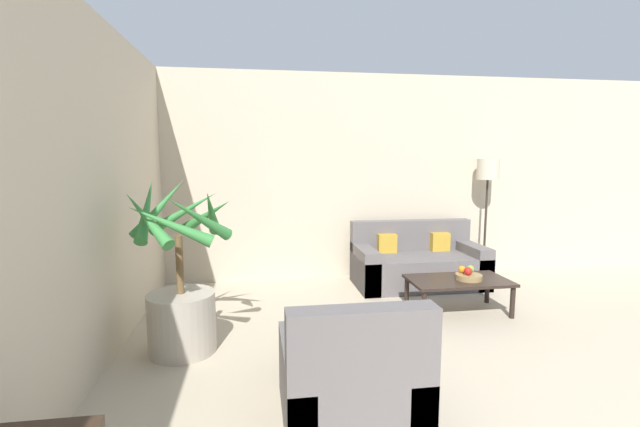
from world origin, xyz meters
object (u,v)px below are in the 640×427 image
Objects in this scene: sofa_loveseat at (417,264)px; fruit_bowl at (469,277)px; armchair at (350,380)px; apple_green at (470,269)px; coffee_table at (458,283)px; orange_fruit at (462,269)px; ottoman at (338,340)px; potted_palm at (181,295)px; apple_red at (468,271)px; floor_lamp at (488,178)px.

sofa_loveseat reaches higher than fruit_bowl.
apple_green is at bearing 45.37° from armchair.
coffee_table is 14.07× the size of orange_fruit.
armchair is 0.79m from ottoman.
coffee_table is (2.69, 0.52, -0.17)m from potted_palm.
sofa_loveseat is 1.56× the size of coffee_table.
fruit_bowl is 0.08m from apple_red.
fruit_bowl is 3.21× the size of apple_red.
apple_green is 0.10× the size of armchair.
floor_lamp is at bearing 12.49° from sofa_loveseat.
ottoman is (-1.50, -0.91, -0.28)m from orange_fruit.
ottoman is (-1.52, -0.81, -0.28)m from apple_red.
apple_green is (-0.84, -1.21, -0.89)m from floor_lamp.
apple_green is 0.09m from orange_fruit.
apple_red is 2.26m from armchair.
potted_palm reaches higher than apple_green.
sofa_loveseat is at bearing 30.05° from potted_palm.
sofa_loveseat is at bearing 101.12° from apple_green.
orange_fruit is 2.32m from armchair.
apple_red reaches higher than orange_fruit.
floor_lamp is 5.94× the size of fruit_bowl.
apple_green is at bearing 10.09° from coffee_table.
fruit_bowl is at bearing -17.84° from coffee_table.
apple_red is 0.10m from orange_fruit.
armchair reaches higher than orange_fruit.
apple_red is at bearing -79.05° from orange_fruit.
ottoman is at bearing -150.47° from apple_green.
sofa_loveseat is 3.04m from armchair.
sofa_loveseat is 20.46× the size of apple_green.
potted_palm is 2.80m from apple_red.
ottoman is at bearing -126.54° from sofa_loveseat.
fruit_bowl is 3.68× the size of orange_fruit.
sofa_loveseat is 1.95× the size of armchair.
apple_red is 0.11m from apple_green.
potted_palm is 1.78× the size of armchair.
floor_lamp is (1.03, 0.23, 1.07)m from sofa_loveseat.
orange_fruit is (-0.02, 0.10, -0.01)m from apple_red.
orange_fruit is at bearing 173.02° from apple_green.
armchair is at bearing -134.80° from fruit_bowl.
armchair is at bearing -130.85° from floor_lamp.
ottoman is at bearing -151.33° from fruit_bowl.
sofa_loveseat reaches higher than apple_red.
apple_green is at bearing -124.79° from floor_lamp.
fruit_bowl is 0.33× the size of armchair.
coffee_table is 2.25m from armchair.
potted_palm reaches higher than coffee_table.
floor_lamp is 19.05× the size of apple_red.
ottoman is at bearing -15.82° from potted_palm.
fruit_bowl is 0.10m from orange_fruit.
armchair is at bearing -44.06° from potted_palm.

